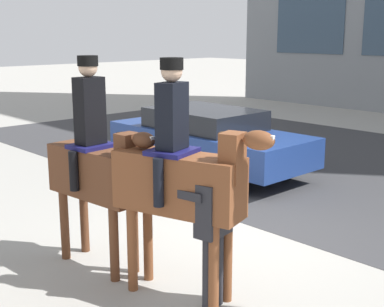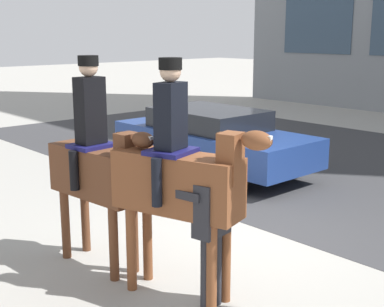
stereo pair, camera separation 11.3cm
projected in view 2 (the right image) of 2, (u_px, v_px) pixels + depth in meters
ground_plane at (237, 238)px, 7.54m from camera, size 80.00×80.00×0.00m
mounted_horse_lead at (97, 165)px, 6.39m from camera, size 1.74×0.65×2.57m
mounted_horse_companion at (179, 177)px, 5.59m from camera, size 1.81×0.83×2.58m
pedestrian_bystander at (210, 224)px, 5.46m from camera, size 0.82×0.53×1.57m
street_car_near_lane at (212, 138)px, 11.04m from camera, size 4.43×1.87×1.30m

